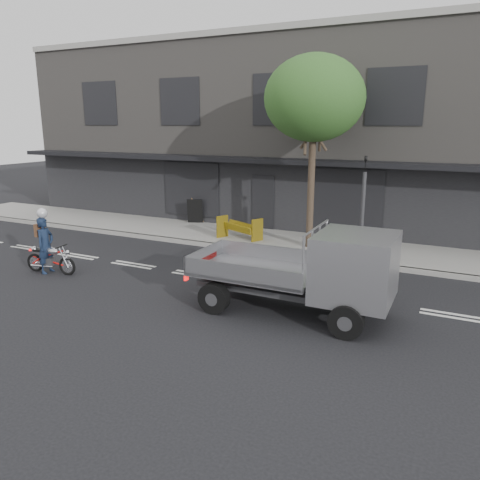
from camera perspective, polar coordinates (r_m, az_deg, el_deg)
name	(u,v)px	position (r m, az deg, el deg)	size (l,w,h in m)	color
ground	(197,275)	(14.32, -5.32, -4.27)	(80.00, 80.00, 0.00)	black
sidewalk	(259,239)	(18.31, 2.29, 0.10)	(32.00, 3.20, 0.15)	gray
kerb	(241,249)	(16.90, 0.11, -1.08)	(32.00, 0.20, 0.15)	gray
building_main	(313,133)	(23.98, 8.90, 12.71)	(26.00, 10.00, 8.00)	slate
street_tree	(314,99)	(16.56, 9.04, 16.62)	(3.40, 3.40, 6.74)	#382B21
traffic_light_pole	(362,214)	(15.48, 14.68, 3.04)	(0.12, 0.12, 3.50)	#2D2D30
motorcycle	(50,258)	(15.44, -22.11, -2.09)	(1.77, 0.51, 0.91)	black
rider	(46,245)	(15.45, -22.62, -0.61)	(0.63, 0.41, 1.73)	#142037
flatbed_ute	(335,268)	(10.92, 11.56, -3.42)	(4.77, 2.00, 2.20)	black
construction_barrier	(237,229)	(17.71, -0.39, 1.36)	(1.60, 0.64, 0.89)	yellow
sandwich_board	(195,211)	(20.94, -5.50, 3.53)	(0.68, 0.45, 1.08)	black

